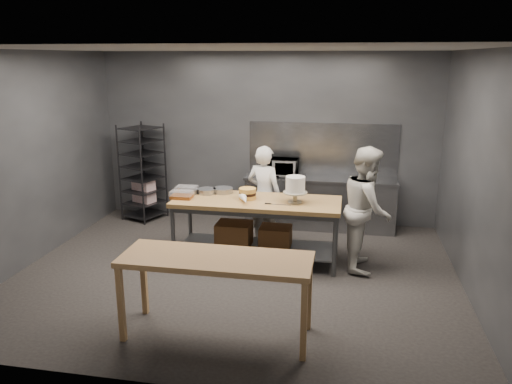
% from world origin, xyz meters
% --- Properties ---
extents(ground, '(6.00, 6.00, 0.00)m').
position_xyz_m(ground, '(0.00, 0.00, 0.00)').
color(ground, black).
rests_on(ground, ground).
extents(back_wall, '(6.00, 0.04, 3.00)m').
position_xyz_m(back_wall, '(0.00, 2.50, 1.50)').
color(back_wall, '#4C4F54').
rests_on(back_wall, ground).
extents(work_table, '(2.40, 0.90, 0.92)m').
position_xyz_m(work_table, '(0.15, 0.54, 0.57)').
color(work_table, olive).
rests_on(work_table, ground).
extents(near_counter, '(2.00, 0.70, 0.90)m').
position_xyz_m(near_counter, '(0.15, -1.57, 0.81)').
color(near_counter, olive).
rests_on(near_counter, ground).
extents(back_counter, '(2.60, 0.60, 0.90)m').
position_xyz_m(back_counter, '(1.00, 2.18, 0.45)').
color(back_counter, slate).
rests_on(back_counter, ground).
extents(splashback_panel, '(2.60, 0.02, 0.90)m').
position_xyz_m(splashback_panel, '(1.00, 2.48, 1.35)').
color(splashback_panel, slate).
rests_on(splashback_panel, back_counter).
extents(speed_rack, '(0.80, 0.83, 1.75)m').
position_xyz_m(speed_rack, '(-2.22, 2.10, 0.86)').
color(speed_rack, black).
rests_on(speed_rack, ground).
extents(chef_behind, '(0.67, 0.54, 1.59)m').
position_xyz_m(chef_behind, '(0.17, 1.24, 0.79)').
color(chef_behind, white).
rests_on(chef_behind, ground).
extents(chef_right, '(0.67, 0.85, 1.74)m').
position_xyz_m(chef_right, '(1.74, 0.57, 0.87)').
color(chef_right, silver).
rests_on(chef_right, ground).
extents(microwave, '(0.54, 0.37, 0.30)m').
position_xyz_m(microwave, '(0.33, 2.18, 1.05)').
color(microwave, black).
rests_on(microwave, back_counter).
extents(frosted_cake_stand, '(0.34, 0.34, 0.38)m').
position_xyz_m(frosted_cake_stand, '(0.74, 0.50, 1.16)').
color(frosted_cake_stand, '#A69E85').
rests_on(frosted_cake_stand, work_table).
extents(layer_cake, '(0.25, 0.25, 0.16)m').
position_xyz_m(layer_cake, '(0.05, 0.56, 1.00)').
color(layer_cake, gold).
rests_on(layer_cake, work_table).
extents(cake_pans, '(0.78, 0.44, 0.07)m').
position_xyz_m(cake_pans, '(-0.62, 0.75, 0.96)').
color(cake_pans, gray).
rests_on(cake_pans, work_table).
extents(piping_bag, '(0.24, 0.40, 0.12)m').
position_xyz_m(piping_bag, '(0.04, 0.35, 0.98)').
color(piping_bag, white).
rests_on(piping_bag, work_table).
extents(offset_spatula, '(0.36, 0.02, 0.02)m').
position_xyz_m(offset_spatula, '(0.47, 0.35, 0.93)').
color(offset_spatula, slate).
rests_on(offset_spatula, work_table).
extents(pastry_clamshells, '(0.33, 0.49, 0.11)m').
position_xyz_m(pastry_clamshells, '(-0.91, 0.55, 0.98)').
color(pastry_clamshells, brown).
rests_on(pastry_clamshells, work_table).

